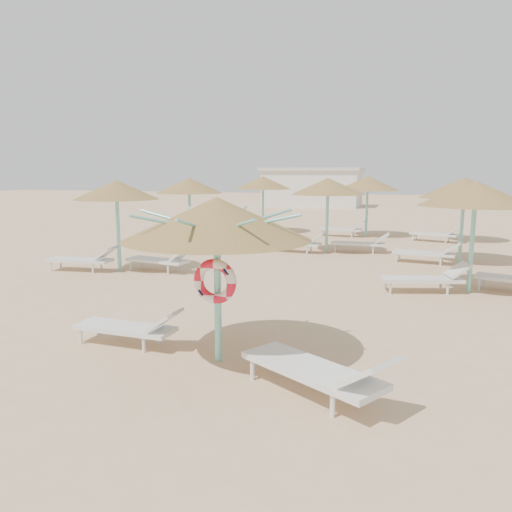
% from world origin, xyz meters
% --- Properties ---
extents(ground, '(120.00, 120.00, 0.00)m').
position_xyz_m(ground, '(0.00, 0.00, 0.00)').
color(ground, tan).
rests_on(ground, ground).
extents(main_palapa, '(2.82, 2.82, 2.53)m').
position_xyz_m(main_palapa, '(0.24, -0.37, 2.19)').
color(main_palapa, '#78D1C5').
rests_on(main_palapa, ground).
extents(lounger_main_a, '(1.88, 0.60, 0.68)m').
position_xyz_m(lounger_main_a, '(-1.41, -0.20, 0.32)').
color(lounger_main_a, silver).
rests_on(lounger_main_a, ground).
extents(lounger_main_b, '(2.23, 1.66, 0.80)m').
position_xyz_m(lounger_main_b, '(1.99, -1.16, 0.38)').
color(lounger_main_b, silver).
rests_on(lounger_main_b, ground).
extents(palapa_field, '(19.32, 13.46, 2.71)m').
position_xyz_m(palapa_field, '(1.10, 10.55, 2.30)').
color(palapa_field, '#78D1C5').
rests_on(palapa_field, ground).
extents(service_hut, '(8.40, 4.40, 3.25)m').
position_xyz_m(service_hut, '(-6.00, 35.00, 1.64)').
color(service_hut, silver).
rests_on(service_hut, ground).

